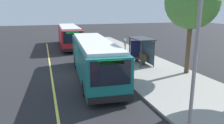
# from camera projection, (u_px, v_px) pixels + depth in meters

# --- Properties ---
(ground_plane) EXTENTS (120.00, 120.00, 0.00)m
(ground_plane) POSITION_uv_depth(u_px,v_px,m) (80.00, 75.00, 17.67)
(ground_plane) COLOR #232326
(sidewalk_curb) EXTENTS (44.00, 6.40, 0.15)m
(sidewalk_curb) POSITION_uv_depth(u_px,v_px,m) (147.00, 68.00, 19.41)
(sidewalk_curb) COLOR gray
(sidewalk_curb) RESTS_ON ground_plane
(lane_stripe_center) EXTENTS (36.00, 0.14, 0.01)m
(lane_stripe_center) POSITION_uv_depth(u_px,v_px,m) (52.00, 78.00, 17.03)
(lane_stripe_center) COLOR #E0D64C
(lane_stripe_center) RESTS_ON ground_plane
(transit_bus_main) EXTENTS (11.33, 3.33, 2.95)m
(transit_bus_main) POSITION_uv_depth(u_px,v_px,m) (94.00, 58.00, 16.60)
(transit_bus_main) COLOR #146B66
(transit_bus_main) RESTS_ON ground_plane
(transit_bus_second) EXTENTS (11.35, 2.97, 2.95)m
(transit_bus_second) POSITION_uv_depth(u_px,v_px,m) (69.00, 35.00, 30.57)
(transit_bus_second) COLOR red
(transit_bus_second) RESTS_ON ground_plane
(bus_shelter) EXTENTS (2.90, 1.60, 2.48)m
(bus_shelter) POSITION_uv_depth(u_px,v_px,m) (142.00, 45.00, 20.42)
(bus_shelter) COLOR #333338
(bus_shelter) RESTS_ON sidewalk_curb
(waiting_bench) EXTENTS (1.60, 0.48, 0.95)m
(waiting_bench) POSITION_uv_depth(u_px,v_px,m) (141.00, 58.00, 20.77)
(waiting_bench) COLOR brown
(waiting_bench) RESTS_ON sidewalk_curb
(route_sign_post) EXTENTS (0.44, 0.08, 2.80)m
(route_sign_post) POSITION_uv_depth(u_px,v_px,m) (125.00, 50.00, 17.66)
(route_sign_post) COLOR #333338
(route_sign_post) RESTS_ON sidewalk_curb
(street_tree_upstreet) EXTENTS (4.14, 4.14, 7.68)m
(street_tree_upstreet) POSITION_uv_depth(u_px,v_px,m) (192.00, 2.00, 16.50)
(street_tree_upstreet) COLOR brown
(street_tree_upstreet) RESTS_ON sidewalk_curb
(utility_pole) EXTENTS (0.16, 0.16, 6.40)m
(utility_pole) POSITION_uv_depth(u_px,v_px,m) (196.00, 56.00, 8.99)
(utility_pole) COLOR gray
(utility_pole) RESTS_ON sidewalk_curb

